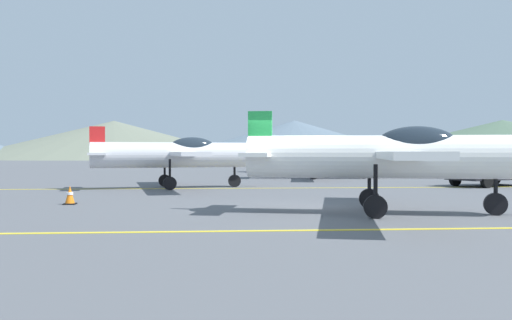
% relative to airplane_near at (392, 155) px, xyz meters
% --- Properties ---
extents(ground_plane, '(400.00, 400.00, 0.00)m').
position_rel_airplane_near_xyz_m(ground_plane, '(-2.57, 1.11, -1.55)').
color(ground_plane, '#54565B').
extents(apron_line_near, '(80.00, 0.16, 0.01)m').
position_rel_airplane_near_xyz_m(apron_line_near, '(-2.57, -2.82, -1.54)').
color(apron_line_near, yellow).
rests_on(apron_line_near, ground_plane).
extents(apron_line_far, '(80.00, 0.16, 0.01)m').
position_rel_airplane_near_xyz_m(apron_line_far, '(-2.57, 10.06, -1.54)').
color(apron_line_far, yellow).
rests_on(apron_line_far, ground_plane).
extents(airplane_near, '(8.04, 9.15, 2.75)m').
position_rel_airplane_near_xyz_m(airplane_near, '(0.00, 0.00, 0.00)').
color(airplane_near, white).
rests_on(airplane_near, ground_plane).
extents(airplane_mid, '(8.03, 9.17, 2.75)m').
position_rel_airplane_near_xyz_m(airplane_mid, '(-6.35, 10.43, 0.00)').
color(airplane_mid, silver).
rests_on(airplane_mid, ground_plane).
extents(airplane_far, '(8.02, 9.19, 2.75)m').
position_rel_airplane_near_xyz_m(airplane_far, '(1.79, 18.56, 0.00)').
color(airplane_far, silver).
rests_on(airplane_far, ground_plane).
extents(airplane_back, '(8.04, 9.13, 2.75)m').
position_rel_airplane_near_xyz_m(airplane_back, '(2.37, 30.07, 0.00)').
color(airplane_back, '#33478C').
rests_on(airplane_back, ground_plane).
extents(car_sedan, '(4.66, 3.36, 1.62)m').
position_rel_airplane_near_xyz_m(car_sedan, '(8.56, 10.85, -0.70)').
color(car_sedan, black).
rests_on(car_sedan, ground_plane).
extents(traffic_cone_front, '(0.36, 0.36, 0.59)m').
position_rel_airplane_near_xyz_m(traffic_cone_front, '(-9.18, 3.15, -1.26)').
color(traffic_cone_front, black).
rests_on(traffic_cone_front, ground_plane).
extents(hill_centerleft, '(75.95, 75.95, 9.94)m').
position_rel_airplane_near_xyz_m(hill_centerleft, '(-31.87, 128.52, 3.42)').
color(hill_centerleft, slate).
rests_on(hill_centerleft, ground_plane).
extents(hill_centerright, '(71.62, 71.62, 10.51)m').
position_rel_airplane_near_xyz_m(hill_centerright, '(16.83, 132.70, 3.71)').
color(hill_centerright, slate).
rests_on(hill_centerright, ground_plane).
extents(hill_right, '(85.57, 85.57, 10.30)m').
position_rel_airplane_near_xyz_m(hill_right, '(71.95, 123.40, 3.60)').
color(hill_right, '#4C6651').
rests_on(hill_right, ground_plane).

